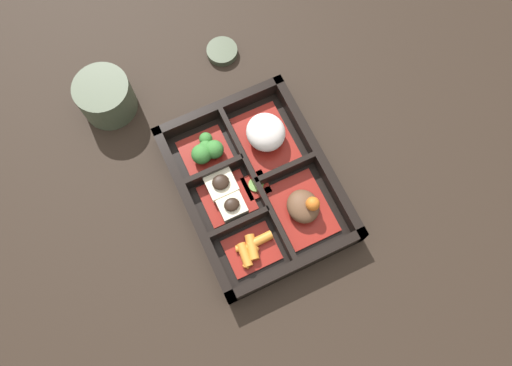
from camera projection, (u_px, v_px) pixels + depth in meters
name	position (u px, v px, depth m)	size (l,w,h in m)	color
ground_plane	(256.00, 188.00, 0.78)	(3.00, 3.00, 0.00)	black
bento_base	(256.00, 187.00, 0.78)	(0.29, 0.22, 0.01)	black
bento_rim	(255.00, 185.00, 0.76)	(0.29, 0.22, 0.04)	black
bowl_rice	(266.00, 134.00, 0.78)	(0.11, 0.08, 0.05)	maroon
bowl_stew	(303.00, 207.00, 0.75)	(0.11, 0.08, 0.05)	maroon
bowl_greens	(206.00, 150.00, 0.77)	(0.07, 0.07, 0.04)	maroon
bowl_tofu	(227.00, 197.00, 0.75)	(0.08, 0.07, 0.04)	maroon
bowl_carrots	(252.00, 249.00, 0.73)	(0.06, 0.07, 0.02)	maroon
bowl_pickles	(256.00, 186.00, 0.77)	(0.04, 0.04, 0.01)	maroon
tea_cup	(105.00, 96.00, 0.79)	(0.09, 0.09, 0.07)	#424C38
sauce_dish	(222.00, 51.00, 0.85)	(0.05, 0.05, 0.01)	#424C38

